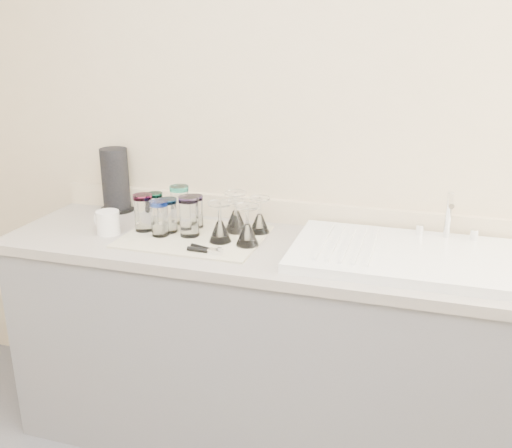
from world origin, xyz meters
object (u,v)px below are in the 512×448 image
(tumbler_extra, at_px, (169,215))
(goblet_back_right, at_px, (260,221))
(goblet_extra, at_px, (236,221))
(goblet_front_left, at_px, (220,228))
(paper_towel_roll, at_px, (116,181))
(goblet_front_right, at_px, (247,232))
(tumbler_lavender, at_px, (189,216))
(tumbler_purple, at_px, (195,211))
(white_mug, at_px, (108,222))
(tumbler_teal, at_px, (156,207))
(tumbler_magenta, at_px, (143,212))
(tumbler_blue, at_px, (160,218))
(can_opener, at_px, (206,250))
(goblet_back_left, at_px, (236,217))
(tumbler_cyan, at_px, (180,204))
(sink_unit, at_px, (406,255))

(tumbler_extra, relative_size, goblet_back_right, 0.95)
(goblet_back_right, height_order, goblet_extra, goblet_back_right)
(goblet_front_left, bearing_deg, paper_towel_roll, 156.23)
(goblet_front_right, bearing_deg, tumbler_lavender, 172.64)
(tumbler_purple, xyz_separation_m, paper_towel_roll, (-0.45, 0.13, 0.06))
(goblet_back_right, xyz_separation_m, white_mug, (-0.60, -0.18, -0.01))
(tumbler_extra, bearing_deg, tumbler_teal, 136.24)
(tumbler_teal, bearing_deg, goblet_front_right, -18.48)
(goblet_front_left, bearing_deg, tumbler_lavender, 169.24)
(tumbler_magenta, xyz_separation_m, goblet_back_right, (0.46, 0.12, -0.03))
(tumbler_blue, xyz_separation_m, goblet_back_right, (0.37, 0.15, -0.02))
(goblet_front_right, bearing_deg, paper_towel_roll, 159.22)
(tumbler_magenta, bearing_deg, tumbler_purple, 28.97)
(tumbler_lavender, xyz_separation_m, goblet_front_right, (0.25, -0.03, -0.03))
(goblet_back_right, relative_size, can_opener, 1.06)
(white_mug, bearing_deg, goblet_extra, 16.82)
(tumbler_extra, bearing_deg, goblet_extra, 17.08)
(tumbler_blue, bearing_deg, tumbler_magenta, 157.23)
(can_opener, bearing_deg, tumbler_magenta, 155.14)
(goblet_front_left, bearing_deg, goblet_back_left, 84.80)
(tumbler_cyan, height_order, goblet_back_left, same)
(tumbler_purple, height_order, goblet_extra, same)
(tumbler_cyan, height_order, goblet_back_right, tumbler_cyan)
(tumbler_cyan, bearing_deg, goblet_front_right, -26.03)
(tumbler_magenta, distance_m, paper_towel_roll, 0.36)
(sink_unit, relative_size, tumbler_purple, 6.04)
(tumbler_lavender, height_order, goblet_front_left, tumbler_lavender)
(goblet_back_right, distance_m, can_opener, 0.30)
(tumbler_magenta, distance_m, can_opener, 0.37)
(tumbler_lavender, bearing_deg, tumbler_purple, 100.44)
(tumbler_lavender, bearing_deg, goblet_back_right, 25.05)
(goblet_back_left, relative_size, white_mug, 1.13)
(tumbler_lavender, bearing_deg, tumbler_extra, 171.12)
(tumbler_lavender, xyz_separation_m, paper_towel_roll, (-0.47, 0.24, 0.05))
(tumbler_teal, distance_m, tumbler_lavender, 0.24)
(tumbler_extra, height_order, goblet_front_left, goblet_front_left)
(goblet_front_left, height_order, white_mug, goblet_front_left)
(sink_unit, relative_size, white_mug, 5.79)
(tumbler_extra, distance_m, goblet_front_left, 0.24)
(tumbler_blue, bearing_deg, can_opener, -25.64)
(tumbler_teal, xyz_separation_m, goblet_front_left, (0.35, -0.15, -0.01))
(tumbler_purple, bearing_deg, goblet_back_right, 2.67)
(tumbler_purple, xyz_separation_m, goblet_back_right, (0.28, 0.01, -0.02))
(white_mug, distance_m, paper_towel_roll, 0.34)
(tumbler_purple, height_order, tumbler_blue, tumbler_blue)
(tumbler_lavender, height_order, goblet_front_right, tumbler_lavender)
(paper_towel_roll, bearing_deg, sink_unit, -9.97)
(goblet_back_left, height_order, can_opener, goblet_back_left)
(can_opener, bearing_deg, sink_unit, 12.52)
(tumbler_teal, xyz_separation_m, goblet_extra, (0.37, -0.03, -0.02))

